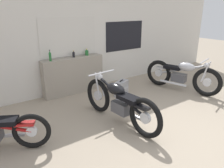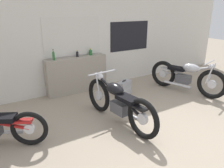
% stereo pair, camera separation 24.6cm
% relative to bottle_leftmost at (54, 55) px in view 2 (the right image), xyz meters
% --- Properties ---
extents(ground_plane, '(24.00, 24.00, 0.00)m').
position_rel_bottle_leftmost_xyz_m(ground_plane, '(1.23, -3.00, -1.06)').
color(ground_plane, gray).
extents(wall_back, '(10.00, 0.07, 2.80)m').
position_rel_bottle_leftmost_xyz_m(wall_back, '(1.23, 0.22, 0.34)').
color(wall_back, silver).
rests_on(wall_back, ground_plane).
extents(sill_counter, '(1.63, 0.28, 0.94)m').
position_rel_bottle_leftmost_xyz_m(sill_counter, '(0.59, 0.04, -0.59)').
color(sill_counter, gray).
rests_on(sill_counter, ground_plane).
extents(bottle_leftmost, '(0.06, 0.06, 0.27)m').
position_rel_bottle_leftmost_xyz_m(bottle_leftmost, '(0.00, 0.00, 0.00)').
color(bottle_leftmost, '#23662D').
rests_on(bottle_leftmost, sill_counter).
extents(bottle_left_center, '(0.06, 0.06, 0.17)m').
position_rel_bottle_leftmost_xyz_m(bottle_left_center, '(0.64, 0.06, -0.04)').
color(bottle_left_center, black).
rests_on(bottle_left_center, sill_counter).
extents(bottle_center, '(0.09, 0.09, 0.17)m').
position_rel_bottle_leftmost_xyz_m(bottle_center, '(1.03, 0.08, -0.04)').
color(bottle_center, '#23662D').
rests_on(bottle_center, sill_counter).
extents(motorcycle_silver, '(0.79, 2.03, 0.91)m').
position_rel_bottle_leftmost_xyz_m(motorcycle_silver, '(3.02, -1.50, -0.63)').
color(motorcycle_silver, black).
rests_on(motorcycle_silver, ground_plane).
extents(motorcycle_black, '(0.64, 2.05, 0.91)m').
position_rel_bottle_leftmost_xyz_m(motorcycle_black, '(0.58, -1.94, -0.63)').
color(motorcycle_black, black).
rests_on(motorcycle_black, ground_plane).
extents(hard_case_silver, '(0.47, 0.36, 0.41)m').
position_rel_bottle_leftmost_xyz_m(hard_case_silver, '(1.48, -0.86, -0.87)').
color(hard_case_silver, '#9E9EA3').
rests_on(hard_case_silver, ground_plane).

